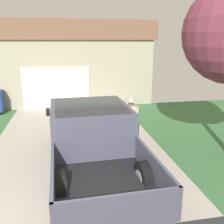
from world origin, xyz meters
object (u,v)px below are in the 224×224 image
pickup_truck (91,138)px  person_with_hat (131,122)px  house_with_garage (72,60)px  handbag (126,150)px

pickup_truck → person_with_hat: 1.40m
house_with_garage → pickup_truck: bearing=-89.1°
pickup_truck → handbag: pickup_truck is taller
pickup_truck → handbag: bearing=15.0°
person_with_hat → house_with_garage: (-1.40, 8.57, 1.24)m
person_with_hat → house_with_garage: size_ratio=0.20×
house_with_garage → handbag: bearing=-82.3°
person_with_hat → house_with_garage: 8.77m
pickup_truck → house_with_garage: bearing=89.2°
pickup_truck → house_with_garage: (-0.15, 9.17, 1.43)m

